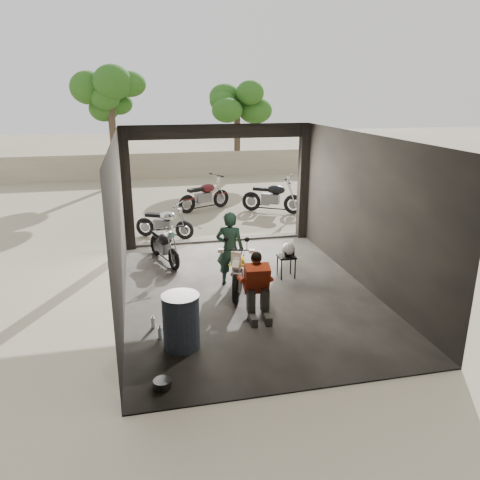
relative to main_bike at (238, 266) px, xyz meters
name	(u,v)px	position (x,y,z in m)	size (l,w,h in m)	color
ground	(247,292)	(0.18, -0.10, -0.55)	(80.00, 80.00, 0.00)	#7A6D56
garage	(242,226)	(0.18, 0.45, 0.73)	(7.00, 7.13, 3.20)	#2D2B28
boundary_wall	(181,165)	(0.18, 13.90, 0.05)	(18.00, 0.30, 1.20)	gray
tree_left	(110,91)	(-2.82, 12.40, 3.44)	(2.20, 2.20, 5.60)	#382B1E
tree_right	(237,101)	(2.98, 13.90, 3.01)	(2.20, 2.20, 5.00)	#382B1E
main_bike	(238,266)	(0.00, 0.00, 0.00)	(0.68, 1.65, 1.10)	white
left_bike	(164,243)	(-1.40, 2.04, -0.04)	(0.62, 1.50, 1.01)	black
outside_bike_a	(164,220)	(-1.26, 4.07, -0.03)	(0.63, 1.53, 1.04)	black
outside_bike_b	(204,193)	(0.32, 7.04, 0.06)	(0.74, 1.80, 1.22)	#481115
outside_bike_c	(272,194)	(2.55, 6.23, 0.09)	(0.77, 1.88, 1.27)	black
rider	(230,249)	(-0.11, 0.32, 0.27)	(0.60, 0.39, 1.64)	#172F25
mechanic	(258,288)	(0.09, -1.28, 0.04)	(0.60, 0.82, 1.19)	red
stool	(286,259)	(1.20, 0.47, -0.10)	(0.38, 0.38, 0.52)	black
helmet	(288,249)	(1.24, 0.49, 0.12)	(0.30, 0.31, 0.28)	white
oil_drum	(181,322)	(-1.39, -2.05, -0.09)	(0.60, 0.60, 0.92)	#4B607F
sign_post	(311,184)	(3.08, 3.97, 0.84)	(0.70, 0.08, 2.10)	black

